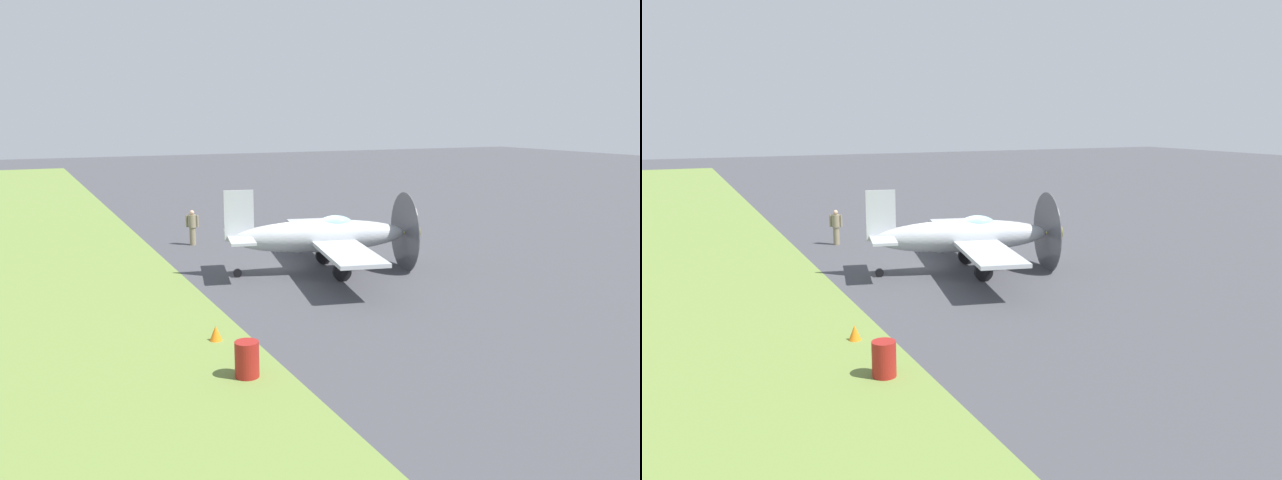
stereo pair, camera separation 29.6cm
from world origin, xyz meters
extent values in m
plane|color=#424247|center=(0.00, 0.00, 0.00)|extent=(160.00, 160.00, 0.00)
cube|color=olive|center=(0.00, -10.15, 0.00)|extent=(120.00, 11.00, 0.01)
ellipsoid|color=#B2B7BC|center=(0.84, 0.52, 1.51)|extent=(2.81, 7.22, 1.30)
cube|color=#B2B7BC|center=(0.93, 0.93, 1.36)|extent=(10.18, 3.91, 0.15)
cube|color=#B2B7BC|center=(0.13, -2.64, 2.46)|extent=(0.35, 1.14, 1.99)
cube|color=#B2B7BC|center=(0.13, -2.64, 1.62)|extent=(3.47, 1.64, 0.10)
cone|color=#B7B24C|center=(1.67, 4.24, 1.51)|extent=(0.81, 0.86, 0.67)
cylinder|color=#4C4C51|center=(1.62, 4.04, 1.51)|extent=(3.27, 0.77, 3.34)
ellipsoid|color=#8CB2C6|center=(0.97, 1.13, 1.97)|extent=(1.03, 1.59, 0.73)
cylinder|color=black|center=(-0.53, 1.36, 0.36)|extent=(0.38, 0.74, 0.71)
cylinder|color=black|center=(-0.53, 1.36, 0.86)|extent=(0.13, 0.13, 1.00)
cylinder|color=black|center=(2.43, 0.70, 0.36)|extent=(0.38, 0.74, 0.71)
cylinder|color=black|center=(2.43, 0.70, 0.86)|extent=(0.13, 0.13, 1.00)
cylinder|color=black|center=(0.11, -2.74, 0.17)|extent=(0.20, 0.35, 0.33)
cylinder|color=#847A5B|center=(-7.02, -2.67, 0.44)|extent=(0.30, 0.30, 0.88)
cylinder|color=#847A5B|center=(-7.02, -2.67, 1.19)|extent=(0.38, 0.38, 0.62)
sphere|color=tan|center=(-7.02, -2.67, 1.61)|extent=(0.23, 0.23, 0.23)
cylinder|color=#847A5B|center=(-6.91, -2.44, 1.19)|extent=(0.11, 0.11, 0.59)
cylinder|color=#847A5B|center=(-7.14, -2.90, 1.19)|extent=(0.11, 0.11, 0.59)
cylinder|color=maroon|center=(9.70, -5.69, 0.45)|extent=(0.60, 0.60, 0.90)
cone|color=orange|center=(6.85, -5.64, 0.22)|extent=(0.36, 0.36, 0.44)
camera|label=1|loc=(23.94, -10.53, 6.30)|focal=36.37mm
camera|label=2|loc=(24.07, -10.27, 6.30)|focal=36.37mm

